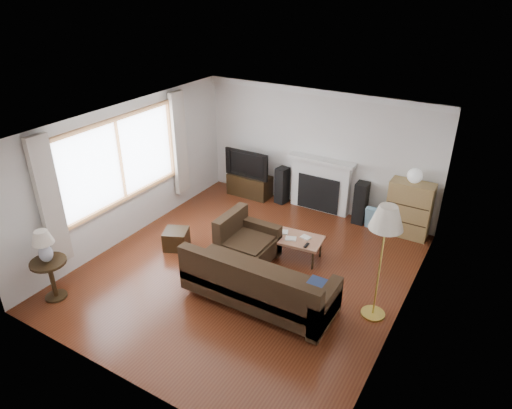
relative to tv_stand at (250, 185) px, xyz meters
The scene contains 17 objects.
room 3.07m from the tv_stand, 59.53° to the right, with size 5.10×5.60×2.54m.
window 3.16m from the tv_stand, 109.93° to the right, with size 0.12×2.74×1.54m, color #986238.
curtain_near 4.47m from the tv_stand, 102.42° to the right, with size 0.10×0.35×2.10m, color beige.
curtain_far 1.90m from the tv_stand, 128.21° to the right, with size 0.10×0.35×2.10m, color beige.
fireplace 1.66m from the tv_stand, ahead, with size 1.40×0.26×1.15m, color white.
tv_stand is the anchor object (origin of this frame).
television 0.54m from the tv_stand, ahead, with size 1.05×0.14×0.60m, color black.
speaker_left 0.80m from the tv_stand, ahead, with size 0.22×0.27×0.80m, color black.
speaker_right 2.54m from the tv_stand, ahead, with size 0.24×0.28×0.85m, color black.
bookshelf 3.48m from the tv_stand, ahead, with size 0.79×0.37×1.08m, color #987A46.
globe_lamp 3.60m from the tv_stand, ahead, with size 0.27×0.27×0.27m, color white.
sectional_sofa 3.77m from the tv_stand, 56.51° to the right, with size 2.49×1.82×0.80m, color black.
coffee_table 2.62m from the tv_stand, 42.08° to the right, with size 1.02×0.56×0.40m, color #9F694C.
footstool 2.56m from the tv_stand, 89.85° to the right, with size 0.41×0.41×0.35m, color black.
floor_lamp 4.49m from the tv_stand, 34.63° to the right, with size 0.46×0.46×1.79m, color gold.
side_table 4.67m from the tv_stand, 98.35° to the right, with size 0.53×0.53×0.66m, color black.
table_lamp 4.72m from the tv_stand, 98.35° to the right, with size 0.32×0.32×0.51m, color silver.
Camera 1 is at (3.38, -5.39, 4.47)m, focal length 32.00 mm.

